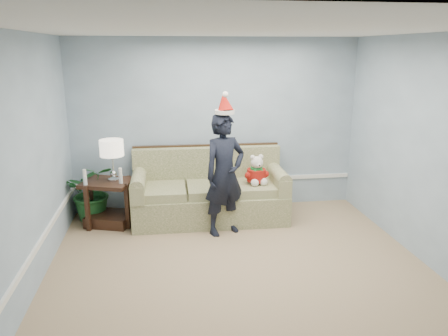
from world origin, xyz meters
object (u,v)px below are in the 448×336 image
teddy_bear (257,173)px  side_table (110,207)px  sofa (209,194)px  table_lamp (112,150)px  man (225,175)px  houseplant (93,191)px

teddy_bear → side_table: bearing=167.5°
sofa → teddy_bear: size_ratio=5.06×
table_lamp → sofa: bearing=1.9°
sofa → side_table: sofa is taller
side_table → man: size_ratio=0.49×
sofa → table_lamp: 1.59m
side_table → houseplant: 0.39m
sofa → table_lamp: bearing=-177.1°
side_table → table_lamp: size_ratio=1.38×
sofa → table_lamp: size_ratio=3.79×
sofa → teddy_bear: bearing=-12.8°
teddy_bear → houseplant: bearing=162.3°
teddy_bear → man: bearing=-151.2°
sofa → man: (0.15, -0.59, 0.47)m
side_table → table_lamp: 0.87m
houseplant → man: bearing=-22.5°
sofa → houseplant: 1.75m
man → teddy_bear: size_ratio=3.73×
table_lamp → houseplant: (-0.34, 0.24, -0.69)m
sofa → teddy_bear: (0.69, -0.17, 0.35)m
side_table → man: bearing=-18.5°
houseplant → side_table: bearing=-43.1°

